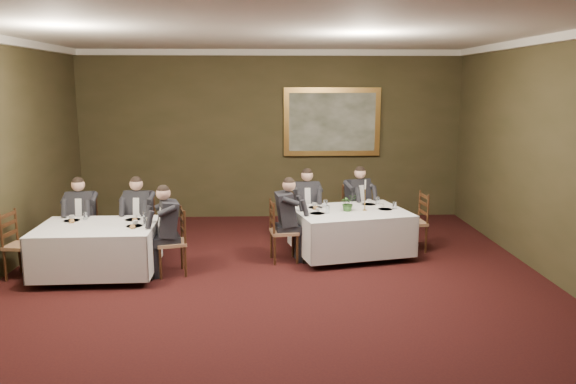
{
  "coord_description": "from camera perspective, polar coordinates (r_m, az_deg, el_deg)",
  "views": [
    {
      "loc": [
        -0.09,
        -6.81,
        2.79
      ],
      "look_at": [
        0.23,
        1.77,
        1.15
      ],
      "focal_mm": 35.0,
      "sensor_mm": 36.0,
      "label": 1
    }
  ],
  "objects": [
    {
      "name": "crown_molding",
      "position": [
        6.84,
        -1.43,
        16.26
      ],
      "size": [
        8.0,
        10.0,
        0.12
      ],
      "color": "white",
      "rests_on": "back_wall"
    },
    {
      "name": "chair_main_backleft",
      "position": [
        10.07,
        1.82,
        -3.59
      ],
      "size": [
        0.49,
        0.47,
        1.0
      ],
      "rotation": [
        0.0,
        0.0,
        3.26
      ],
      "color": "#8E6848",
      "rests_on": "ground"
    },
    {
      "name": "candlestick",
      "position": [
        9.26,
        7.82,
        -0.7
      ],
      "size": [
        0.08,
        0.08,
        0.52
      ],
      "color": "#A97E33",
      "rests_on": "table_main"
    },
    {
      "name": "place_setting_table_main",
      "position": [
        9.47,
        3.1,
        -1.34
      ],
      "size": [
        0.33,
        0.31,
        0.14
      ],
      "color": "white",
      "rests_on": "table_main"
    },
    {
      "name": "painting",
      "position": [
        11.85,
        4.49,
        7.11
      ],
      "size": [
        2.02,
        0.09,
        1.42
      ],
      "color": "#E7AB54",
      "rests_on": "back_wall"
    },
    {
      "name": "ceiling",
      "position": [
        6.84,
        -1.43,
        16.76
      ],
      "size": [
        8.0,
        10.0,
        0.1
      ],
      "primitive_type": "cube",
      "color": "silver",
      "rests_on": "back_wall"
    },
    {
      "name": "chair_main_endright",
      "position": [
        9.84,
        12.53,
        -4.19
      ],
      "size": [
        0.46,
        0.48,
        1.0
      ],
      "rotation": [
        0.0,
        0.0,
        1.68
      ],
      "color": "#8E6848",
      "rests_on": "ground"
    },
    {
      "name": "diner_main_endleft",
      "position": [
        8.98,
        -0.41,
        -3.87
      ],
      "size": [
        0.53,
        0.46,
        1.35
      ],
      "rotation": [
        0.0,
        0.0,
        -1.43
      ],
      "color": "black",
      "rests_on": "chair_main_endleft"
    },
    {
      "name": "diner_main_backright",
      "position": [
        10.32,
        6.99,
        -2.0
      ],
      "size": [
        0.56,
        0.6,
        1.35
      ],
      "rotation": [
        0.0,
        0.0,
        3.57
      ],
      "color": "black",
      "rests_on": "chair_main_backright"
    },
    {
      "name": "table_second",
      "position": [
        8.77,
        -18.77,
        -5.26
      ],
      "size": [
        1.75,
        1.35,
        0.67
      ],
      "rotation": [
        0.0,
        0.0,
        0.03
      ],
      "color": "#321F0D",
      "rests_on": "ground"
    },
    {
      "name": "chair_sec_endleft",
      "position": [
        9.15,
        -25.3,
        -6.14
      ],
      "size": [
        0.47,
        0.49,
        1.0
      ],
      "rotation": [
        0.0,
        0.0,
        -1.7
      ],
      "color": "#8E6848",
      "rests_on": "ground"
    },
    {
      "name": "back_wall",
      "position": [
        11.85,
        -1.72,
        5.79
      ],
      "size": [
        8.0,
        0.1,
        3.5
      ],
      "primitive_type": "cube",
      "color": "#332F19",
      "rests_on": "ground"
    },
    {
      "name": "diner_sec_backleft",
      "position": [
        9.68,
        -20.14,
        -3.46
      ],
      "size": [
        0.43,
        0.5,
        1.35
      ],
      "rotation": [
        0.0,
        0.0,
        3.18
      ],
      "color": "black",
      "rests_on": "chair_sec_backleft"
    },
    {
      "name": "diner_main_backleft",
      "position": [
        10.0,
        1.84,
        -2.34
      ],
      "size": [
        0.46,
        0.53,
        1.35
      ],
      "rotation": [
        0.0,
        0.0,
        3.26
      ],
      "color": "black",
      "rests_on": "chair_main_backleft"
    },
    {
      "name": "table_main",
      "position": [
        9.34,
        6.33,
        -3.76
      ],
      "size": [
        2.07,
        1.74,
        0.67
      ],
      "rotation": [
        0.0,
        0.0,
        0.23
      ],
      "color": "#321F0D",
      "rests_on": "ground"
    },
    {
      "name": "chair_main_backright",
      "position": [
        10.39,
        6.93,
        -3.22
      ],
      "size": [
        0.57,
        0.56,
        1.0
      ],
      "rotation": [
        0.0,
        0.0,
        3.57
      ],
      "color": "#8E6848",
      "rests_on": "ground"
    },
    {
      "name": "diner_sec_backright",
      "position": [
        9.46,
        -14.8,
        -3.47
      ],
      "size": [
        0.45,
        0.51,
        1.35
      ],
      "rotation": [
        0.0,
        0.0,
        3.05
      ],
      "color": "black",
      "rests_on": "chair_sec_backright"
    },
    {
      "name": "chair_sec_backright",
      "position": [
        9.53,
        -14.71,
        -4.78
      ],
      "size": [
        0.48,
        0.46,
        1.0
      ],
      "rotation": [
        0.0,
        0.0,
        3.05
      ],
      "color": "#8E6848",
      "rests_on": "ground"
    },
    {
      "name": "chair_main_endleft",
      "position": [
        9.04,
        -0.48,
        -5.28
      ],
      "size": [
        0.48,
        0.49,
        1.0
      ],
      "rotation": [
        0.0,
        0.0,
        -1.43
      ],
      "color": "#8E6848",
      "rests_on": "ground"
    },
    {
      "name": "chair_sec_backleft",
      "position": [
        9.75,
        -20.03,
        -4.75
      ],
      "size": [
        0.46,
        0.44,
        1.0
      ],
      "rotation": [
        0.0,
        0.0,
        3.18
      ],
      "color": "#8E6848",
      "rests_on": "ground"
    },
    {
      "name": "chair_sec_endright",
      "position": [
        8.6,
        -11.69,
        -6.35
      ],
      "size": [
        0.52,
        0.54,
        1.0
      ],
      "rotation": [
        0.0,
        0.0,
        1.85
      ],
      "color": "#8E6848",
      "rests_on": "ground"
    },
    {
      "name": "diner_sec_endright",
      "position": [
        8.54,
        -11.83,
        -4.89
      ],
      "size": [
        0.57,
        0.52,
        1.35
      ],
      "rotation": [
        0.0,
        0.0,
        1.85
      ],
      "color": "black",
      "rests_on": "chair_sec_endright"
    },
    {
      "name": "place_setting_table_second",
      "position": [
        9.15,
        -20.76,
        -2.48
      ],
      "size": [
        0.33,
        0.31,
        0.14
      ],
      "color": "white",
      "rests_on": "table_second"
    },
    {
      "name": "centerpiece",
      "position": [
        9.2,
        6.13,
        -1.02
      ],
      "size": [
        0.31,
        0.29,
        0.29
      ],
      "primitive_type": "imported",
      "rotation": [
        0.0,
        0.0,
        0.25
      ],
      "color": "#2D5926",
      "rests_on": "table_main"
    },
    {
      "name": "ground",
      "position": [
        7.36,
        -1.3,
        -11.47
      ],
      "size": [
        10.0,
        10.0,
        0.0
      ],
      "primitive_type": "plane",
      "color": "black",
      "rests_on": "ground"
    }
  ]
}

